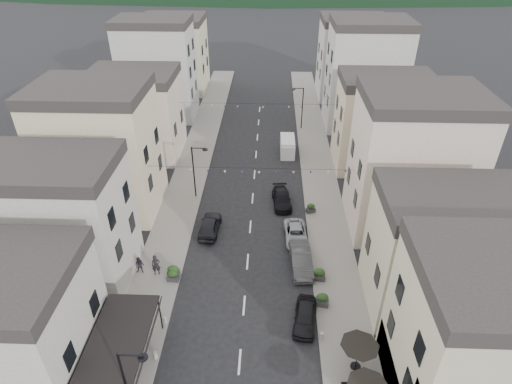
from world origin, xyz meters
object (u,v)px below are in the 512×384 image
Objects in this scene: delivery_van at (287,146)px; parked_car_e at (210,225)px; pedestrian_b at (140,265)px; parked_car_a at (305,316)px; parked_car_c at (296,234)px; parked_car_b at (301,260)px; pedestrian_a at (156,265)px; parked_car_d at (282,199)px.

parked_car_e is at bearing -115.47° from delivery_van.
pedestrian_b is (-5.11, -5.90, 0.18)m from parked_car_e.
parked_car_a is 9.76m from parked_car_c.
delivery_van is at bearing 87.63° from parked_car_b.
pedestrian_a is at bearing -160.27° from parked_car_c.
parked_car_b is at bearing -89.60° from parked_car_c.
parked_car_b is 2.98× the size of pedestrian_b.
parked_car_c is 5.90m from parked_car_d.
parked_car_b is at bearing 154.66° from parked_car_e.
delivery_van is (-0.37, 17.29, 0.42)m from parked_car_c.
parked_car_d is 11.57m from delivery_van.
parked_car_e reaches higher than parked_car_d.
parked_car_a is 13.54m from parked_car_e.
parked_car_c is at bearing 8.59° from pedestrian_a.
pedestrian_a is 1.44m from pedestrian_b.
parked_car_d is 15.21m from pedestrian_a.
parked_car_d is at bearing 98.38° from parked_car_c.
pedestrian_a is at bearing 61.63° from parked_car_e.
pedestrian_b is at bearing 168.63° from parked_car_a.
parked_car_c is 1.01× the size of parked_car_d.
parked_car_d is (-1.25, 5.76, 0.02)m from parked_car_c.
parked_car_e is at bearing 147.40° from parked_car_b.
pedestrian_a reaches higher than parked_car_c.
parked_car_e is 18.19m from delivery_van.
delivery_van is at bearing 48.00° from pedestrian_a.
parked_car_c is 14.18m from pedestrian_b.
parked_car_d is 16.16m from pedestrian_b.
parked_car_b is 1.08× the size of parked_car_d.
pedestrian_a is (-12.10, -1.44, 0.30)m from parked_car_b.
parked_car_d is (-1.52, 9.48, -0.15)m from parked_car_b.
delivery_van is (0.88, 11.53, 0.39)m from parked_car_d.
parked_car_e is (-8.42, 4.57, -0.04)m from parked_car_b.
parked_car_a is 15.59m from parked_car_d.
parked_car_a is 0.83× the size of parked_car_b.
parked_car_b is at bearing -88.41° from delivery_van.
pedestrian_a is at bearing -3.05° from pedestrian_b.
parked_car_e is 7.05m from pedestrian_a.
parked_car_b is at bearing -8.17° from pedestrian_a.
delivery_van is 25.20m from pedestrian_a.
parked_car_c is at bearing 22.04° from pedestrian_b.
pedestrian_a is at bearing -177.34° from parked_car_b.
delivery_van is at bearing 87.41° from parked_car_c.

